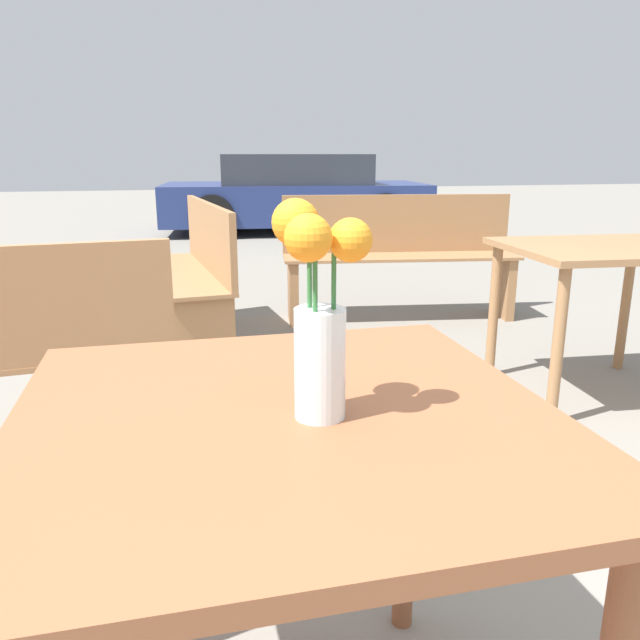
# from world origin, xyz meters

# --- Properties ---
(table_front) EXTENTS (0.82, 0.82, 0.75)m
(table_front) POSITION_xyz_m (0.00, -0.00, 0.64)
(table_front) COLOR brown
(table_front) RESTS_ON ground_plane
(flower_vase) EXTENTS (0.13, 0.13, 0.32)m
(flower_vase) POSITION_xyz_m (0.04, -0.04, 0.90)
(flower_vase) COLOR silver
(flower_vase) RESTS_ON table_front
(bench_near) EXTENTS (0.51, 1.45, 0.85)m
(bench_near) POSITION_xyz_m (-0.03, 2.87, 0.45)
(bench_near) COLOR #9E7047
(bench_near) RESTS_ON ground_plane
(bench_far) EXTENTS (1.65, 0.58, 0.85)m
(bench_far) POSITION_xyz_m (1.39, 3.21, 0.46)
(bench_far) COLOR #9E7047
(bench_far) RESTS_ON ground_plane
(table_back) EXTENTS (0.91, 0.80, 0.72)m
(table_back) POSITION_xyz_m (1.78, 1.59, 0.61)
(table_back) COLOR #9E7047
(table_back) RESTS_ON ground_plane
(parked_car) EXTENTS (3.97, 2.12, 1.12)m
(parked_car) POSITION_xyz_m (1.66, 8.36, 0.54)
(parked_car) COLOR navy
(parked_car) RESTS_ON ground_plane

